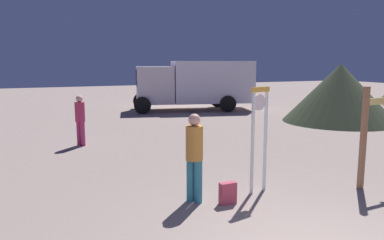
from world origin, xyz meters
name	(u,v)px	position (x,y,z in m)	size (l,w,h in m)	color
standing_clock	(259,130)	(0.72, 2.64, 1.32)	(0.46, 0.18, 2.21)	white
arrow_sign	(374,121)	(3.16, 1.94, 1.46)	(0.90, 0.26, 2.20)	#9E6B49
person_near_clock	(194,153)	(-0.75, 2.63, 0.97)	(0.33, 0.33, 1.74)	teal
backpack	(228,193)	(-0.20, 2.27, 0.21)	(0.33, 0.18, 0.43)	#BD4055
person_distant	(80,118)	(-2.15, 8.65, 0.92)	(0.32, 0.32, 1.65)	#C43568
box_truck_near	(196,83)	(5.13, 15.69, 1.55)	(7.12, 3.99, 2.79)	white
dome_tent	(340,93)	(9.32, 9.08, 1.33)	(5.00, 5.00, 2.67)	#353F28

